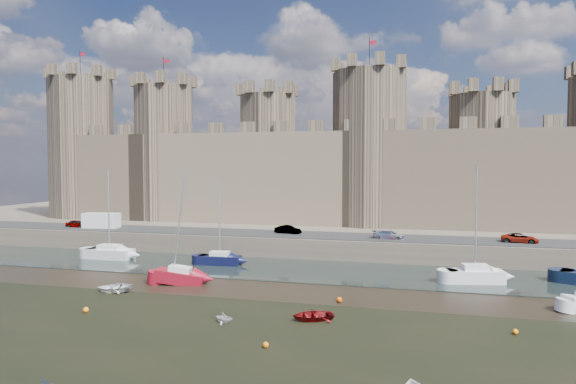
% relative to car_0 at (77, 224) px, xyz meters
% --- Properties ---
extents(ground, '(160.00, 160.00, 0.00)m').
position_rel_car_0_xyz_m(ground, '(38.31, -33.41, -3.07)').
color(ground, black).
rests_on(ground, ground).
extents(water_channel, '(160.00, 12.00, 0.08)m').
position_rel_car_0_xyz_m(water_channel, '(38.31, -9.41, -3.03)').
color(water_channel, black).
rests_on(water_channel, ground).
extents(quay, '(160.00, 60.00, 2.50)m').
position_rel_car_0_xyz_m(quay, '(38.31, 26.59, -1.82)').
color(quay, '#4C443A').
rests_on(quay, ground).
extents(road, '(160.00, 7.00, 0.10)m').
position_rel_car_0_xyz_m(road, '(38.31, 0.59, -0.52)').
color(road, black).
rests_on(road, quay).
extents(castle, '(108.50, 11.00, 29.00)m').
position_rel_car_0_xyz_m(castle, '(37.67, 14.59, 8.61)').
color(castle, '#42382B').
rests_on(castle, quay).
extents(car_0, '(3.44, 1.65, 1.13)m').
position_rel_car_0_xyz_m(car_0, '(0.00, 0.00, 0.00)').
color(car_0, gray).
rests_on(car_0, quay).
extents(car_1, '(3.65, 1.91, 1.14)m').
position_rel_car_0_xyz_m(car_1, '(31.24, 1.03, 0.01)').
color(car_1, gray).
rests_on(car_1, quay).
extents(car_2, '(4.02, 2.04, 1.12)m').
position_rel_car_0_xyz_m(car_2, '(44.35, -0.45, -0.01)').
color(car_2, gray).
rests_on(car_2, quay).
extents(car_3, '(4.30, 2.40, 1.14)m').
position_rel_car_0_xyz_m(car_3, '(59.23, 0.27, 0.00)').
color(car_3, gray).
rests_on(car_3, quay).
extents(van, '(5.24, 2.63, 2.19)m').
position_rel_car_0_xyz_m(van, '(3.98, 0.09, 0.53)').
color(van, silver).
rests_on(van, quay).
extents(sailboat_0, '(5.85, 2.30, 10.92)m').
position_rel_car_0_xyz_m(sailboat_0, '(11.18, -8.74, -2.23)').
color(sailboat_0, silver).
rests_on(sailboat_0, ground).
extents(sailboat_1, '(4.91, 2.15, 9.63)m').
position_rel_car_0_xyz_m(sailboat_1, '(25.71, -8.89, -2.29)').
color(sailboat_1, black).
rests_on(sailboat_1, ground).
extents(sailboat_2, '(5.61, 3.14, 11.43)m').
position_rel_car_0_xyz_m(sailboat_2, '(53.28, -11.10, -2.18)').
color(sailboat_2, silver).
rests_on(sailboat_2, ground).
extents(sailboat_4, '(4.91, 2.61, 10.91)m').
position_rel_car_0_xyz_m(sailboat_4, '(25.54, -18.53, -2.28)').
color(sailboat_4, maroon).
rests_on(sailboat_4, ground).
extents(dinghy_3, '(1.65, 1.48, 0.78)m').
position_rel_car_0_xyz_m(dinghy_3, '(34.26, -29.01, -2.68)').
color(dinghy_3, silver).
rests_on(dinghy_3, ground).
extents(dinghy_4, '(3.86, 3.52, 0.66)m').
position_rel_car_0_xyz_m(dinghy_4, '(40.42, -26.77, -2.74)').
color(dinghy_4, '#670B0D').
rests_on(dinghy_4, ground).
extents(dinghy_6, '(3.46, 2.58, 0.69)m').
position_rel_car_0_xyz_m(dinghy_6, '(21.15, -22.99, -2.72)').
color(dinghy_6, silver).
rests_on(dinghy_6, ground).
extents(buoy_0, '(0.45, 0.45, 0.45)m').
position_rel_car_0_xyz_m(buoy_0, '(22.86, -29.34, -2.84)').
color(buoy_0, orange).
rests_on(buoy_0, ground).
extents(buoy_1, '(0.51, 0.51, 0.51)m').
position_rel_car_0_xyz_m(buoy_1, '(41.57, -21.41, -2.81)').
color(buoy_1, '#E04909').
rests_on(buoy_1, ground).
extents(buoy_3, '(0.40, 0.40, 0.40)m').
position_rel_car_0_xyz_m(buoy_3, '(54.43, -26.44, -2.87)').
color(buoy_3, orange).
rests_on(buoy_3, ground).
extents(buoy_4, '(0.39, 0.39, 0.39)m').
position_rel_car_0_xyz_m(buoy_4, '(38.73, -33.16, -2.87)').
color(buoy_4, orange).
rests_on(buoy_4, ground).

